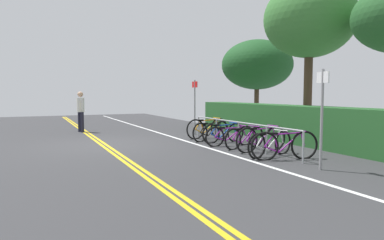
% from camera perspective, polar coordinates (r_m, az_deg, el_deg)
% --- Properties ---
extents(ground_plane, '(32.75, 13.02, 0.05)m').
position_cam_1_polar(ground_plane, '(11.66, -14.57, -4.10)').
color(ground_plane, '#353538').
extents(centre_line_yellow_inner, '(29.48, 0.10, 0.00)m').
position_cam_1_polar(centre_line_yellow_inner, '(11.65, -14.96, -3.98)').
color(centre_line_yellow_inner, gold).
rests_on(centre_line_yellow_inner, ground_plane).
extents(centre_line_yellow_outer, '(29.48, 0.10, 0.00)m').
position_cam_1_polar(centre_line_yellow_outer, '(11.67, -14.18, -3.95)').
color(centre_line_yellow_outer, gold).
rests_on(centre_line_yellow_outer, ground_plane).
extents(bike_lane_stripe_white, '(29.48, 0.12, 0.00)m').
position_cam_1_polar(bike_lane_stripe_white, '(12.47, -1.81, -3.28)').
color(bike_lane_stripe_white, white).
rests_on(bike_lane_stripe_white, ground_plane).
extents(bike_rack, '(5.70, 0.05, 0.80)m').
position_cam_1_polar(bike_rack, '(10.81, 7.76, -1.34)').
color(bike_rack, '#9EA0A5').
rests_on(bike_rack, ground_plane).
extents(bicycle_0, '(0.46, 1.83, 0.78)m').
position_cam_1_polar(bicycle_0, '(12.90, 2.58, -1.39)').
color(bicycle_0, black).
rests_on(bicycle_0, ground_plane).
extents(bicycle_1, '(0.63, 1.74, 0.72)m').
position_cam_1_polar(bicycle_1, '(12.23, 3.21, -1.86)').
color(bicycle_1, black).
rests_on(bicycle_1, ground_plane).
extents(bicycle_2, '(0.46, 1.69, 0.71)m').
position_cam_1_polar(bicycle_2, '(11.78, 5.25, -2.15)').
color(bicycle_2, black).
rests_on(bicycle_2, ground_plane).
extents(bicycle_3, '(0.46, 1.74, 0.68)m').
position_cam_1_polar(bicycle_3, '(11.06, 6.40, -2.65)').
color(bicycle_3, black).
rests_on(bicycle_3, ground_plane).
extents(bicycle_4, '(0.52, 1.66, 0.70)m').
position_cam_1_polar(bicycle_4, '(10.65, 8.77, -2.91)').
color(bicycle_4, black).
rests_on(bicycle_4, ground_plane).
extents(bicycle_5, '(0.46, 1.80, 0.78)m').
position_cam_1_polar(bicycle_5, '(10.11, 11.48, -3.11)').
color(bicycle_5, black).
rests_on(bicycle_5, ground_plane).
extents(bicycle_6, '(0.54, 1.73, 0.71)m').
position_cam_1_polar(bicycle_6, '(9.42, 12.90, -3.89)').
color(bicycle_6, black).
rests_on(bicycle_6, ground_plane).
extents(bicycle_7, '(0.57, 1.80, 0.77)m').
position_cam_1_polar(bicycle_7, '(9.01, 15.18, -4.10)').
color(bicycle_7, black).
rests_on(bicycle_7, ground_plane).
extents(pedestrian, '(0.48, 0.32, 1.76)m').
position_cam_1_polar(pedestrian, '(15.62, -18.06, 1.81)').
color(pedestrian, '#1E1E2D').
rests_on(pedestrian, ground_plane).
extents(sign_post_near, '(0.36, 0.07, 2.22)m').
position_cam_1_polar(sign_post_near, '(13.94, 0.46, 3.05)').
color(sign_post_near, gray).
rests_on(sign_post_near, ground_plane).
extents(sign_post_far, '(0.36, 0.07, 2.20)m').
position_cam_1_polar(sign_post_far, '(7.95, 20.83, 1.65)').
color(sign_post_far, gray).
rests_on(sign_post_far, ground_plane).
extents(hedge_backdrop, '(14.65, 1.07, 1.26)m').
position_cam_1_polar(hedge_backdrop, '(11.21, 22.33, -1.25)').
color(hedge_backdrop, '#235626').
rests_on(hedge_backdrop, ground_plane).
extents(tree_near_left, '(3.58, 3.58, 4.38)m').
position_cam_1_polar(tree_near_left, '(17.86, 10.78, 9.01)').
color(tree_near_left, '#473323').
rests_on(tree_near_left, ground_plane).
extents(tree_mid, '(3.24, 3.24, 5.71)m').
position_cam_1_polar(tree_mid, '(13.38, 19.01, 15.54)').
color(tree_mid, '#473323').
rests_on(tree_mid, ground_plane).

